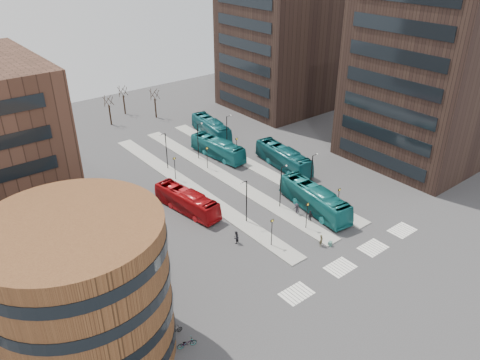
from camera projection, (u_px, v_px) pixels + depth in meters
ground at (374, 282)px, 51.16m from camera, size 160.00×160.00×0.00m
island_left at (192, 188)px, 69.59m from camera, size 2.50×45.00×0.15m
island_mid at (224, 177)px, 72.90m from camera, size 2.50×45.00×0.15m
island_right at (254, 166)px, 76.21m from camera, size 2.50×45.00×0.15m
suitcase at (330, 244)px, 56.91m from camera, size 0.54×0.46×0.58m
red_bus at (187, 201)px, 63.48m from camera, size 4.12×11.22×3.05m
teal_bus_a at (315, 199)px, 63.58m from camera, size 4.50×12.69×3.46m
teal_bus_b at (218, 148)px, 78.85m from camera, size 3.72×11.51×3.15m
teal_bus_c at (283, 158)px, 75.30m from camera, size 4.10×12.23×3.34m
teal_bus_d at (211, 128)px, 86.90m from camera, size 4.55×11.96×3.25m
traveller at (321, 240)px, 56.67m from camera, size 0.66×0.54×1.55m
commuter_a at (236, 237)px, 57.13m from camera, size 1.00×0.91×1.66m
commuter_b at (310, 216)px, 61.45m from camera, size 0.65×1.02×1.61m
commuter_c at (296, 209)px, 62.93m from camera, size 0.67×1.12×1.70m
bicycle_near at (187, 343)px, 42.92m from camera, size 1.95×1.13×0.97m
bicycle_mid at (175, 330)px, 44.37m from camera, size 1.55×0.64×0.90m
bicycle_far at (164, 318)px, 45.77m from camera, size 1.88×1.30×0.94m
crosswalk_stripes at (356, 258)px, 54.88m from camera, size 22.35×2.40×0.01m
round_building at (81, 293)px, 39.33m from camera, size 15.16×15.16×14.00m
tower_near at (431, 69)px, 72.76m from camera, size 20.12×20.00×30.00m
tower_far at (281, 35)px, 96.19m from camera, size 20.12×20.00×30.00m
sign_poles at (251, 181)px, 66.76m from camera, size 12.45×22.12×3.65m
lamp_posts at (235, 160)px, 70.23m from camera, size 14.04×20.24×6.12m
bare_trees at (130, 106)px, 94.54m from camera, size 10.97×8.14×5.90m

